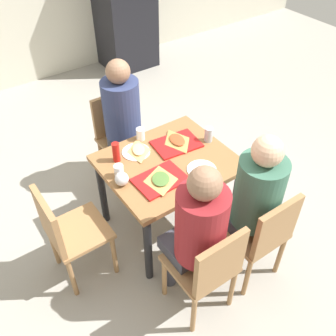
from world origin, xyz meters
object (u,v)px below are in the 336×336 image
(chair_near_right, at_px, (262,233))
(person_far_side, at_px, (124,118))
(person_in_brown_jacket, at_px, (253,196))
(paper_plate_near_edge, at_px, (202,170))
(pizza_slice_b, at_px, (177,140))
(person_in_red, at_px, (197,228))
(condiment_bottle, at_px, (116,152))
(chair_near_left, at_px, (208,267))
(chair_left_end, at_px, (67,231))
(soda_can, at_px, (209,135))
(paper_plate_center, at_px, (136,152))
(main_table, at_px, (168,171))
(tray_red_far, at_px, (176,144))
(pizza_slice_c, at_px, (139,150))
(plastic_cup_b, at_px, (200,181))
(chair_far_side, at_px, (119,133))
(plastic_cup_c, at_px, (119,171))
(plastic_cup_a, at_px, (141,134))
(pizza_slice_a, at_px, (161,179))
(foil_bundle, at_px, (122,179))
(tray_red_near, at_px, (160,180))

(chair_near_right, height_order, person_far_side, person_far_side)
(person_in_brown_jacket, distance_m, paper_plate_near_edge, 0.44)
(pizza_slice_b, bearing_deg, person_in_red, -118.31)
(chair_near_right, xyz_separation_m, paper_plate_near_edge, (-0.10, 0.57, 0.22))
(person_in_brown_jacket, distance_m, condiment_bottle, 1.04)
(chair_near_left, bearing_deg, chair_left_end, 128.10)
(soda_can, bearing_deg, paper_plate_center, 159.57)
(chair_near_right, distance_m, paper_plate_center, 1.12)
(paper_plate_near_edge, bearing_deg, main_table, 122.49)
(tray_red_far, xyz_separation_m, pizza_slice_c, (-0.29, 0.10, 0.01))
(person_in_red, height_order, paper_plate_center, person_in_red)
(main_table, height_order, pizza_slice_b, pizza_slice_b)
(person_far_side, distance_m, plastic_cup_b, 1.01)
(chair_far_side, xyz_separation_m, person_far_side, (-0.00, -0.14, 0.25))
(main_table, distance_m, plastic_cup_b, 0.38)
(pizza_slice_b, bearing_deg, chair_near_right, -86.82)
(chair_left_end, relative_size, plastic_cup_c, 8.58)
(person_in_red, relative_size, plastic_cup_a, 12.68)
(main_table, distance_m, chair_left_end, 0.87)
(main_table, height_order, person_far_side, person_far_side)
(plastic_cup_b, bearing_deg, plastic_cup_a, 93.93)
(pizza_slice_a, xyz_separation_m, foil_bundle, (-0.24, 0.14, 0.03))
(paper_plate_center, height_order, pizza_slice_c, pizza_slice_c)
(person_in_red, relative_size, paper_plate_center, 5.77)
(soda_can, bearing_deg, main_table, -177.12)
(person_in_brown_jacket, height_order, pizza_slice_c, person_in_brown_jacket)
(soda_can, bearing_deg, tray_red_near, -164.07)
(pizza_slice_c, xyz_separation_m, plastic_cup_b, (0.15, -0.57, 0.03))
(main_table, height_order, tray_red_far, tray_red_far)
(chair_near_left, relative_size, pizza_slice_c, 3.38)
(person_far_side, relative_size, pizza_slice_b, 4.80)
(chair_near_left, distance_m, person_in_brown_jacket, 0.56)
(chair_far_side, bearing_deg, plastic_cup_a, -93.10)
(chair_near_left, xyz_separation_m, person_in_red, (0.00, 0.14, 0.25))
(condiment_bottle, distance_m, foil_bundle, 0.27)
(chair_far_side, height_order, condiment_bottle, condiment_bottle)
(chair_left_end, relative_size, soda_can, 7.04)
(pizza_slice_a, bearing_deg, person_far_side, 77.95)
(tray_red_near, xyz_separation_m, condiment_bottle, (-0.14, 0.37, 0.07))
(tray_red_near, bearing_deg, pizza_slice_a, -109.99)
(person_far_side, height_order, condiment_bottle, person_far_side)
(condiment_bottle, bearing_deg, soda_can, -15.93)
(chair_far_side, bearing_deg, plastic_cup_b, -88.80)
(person_far_side, bearing_deg, person_in_red, -100.41)
(person_in_red, height_order, plastic_cup_c, person_in_red)
(chair_left_end, distance_m, plastic_cup_b, 0.99)
(chair_left_end, height_order, paper_plate_near_edge, chair_left_end)
(pizza_slice_b, xyz_separation_m, condiment_bottle, (-0.50, 0.09, 0.06))
(pizza_slice_b, bearing_deg, plastic_cup_a, 135.52)
(paper_plate_center, xyz_separation_m, pizza_slice_c, (0.02, -0.01, 0.01))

